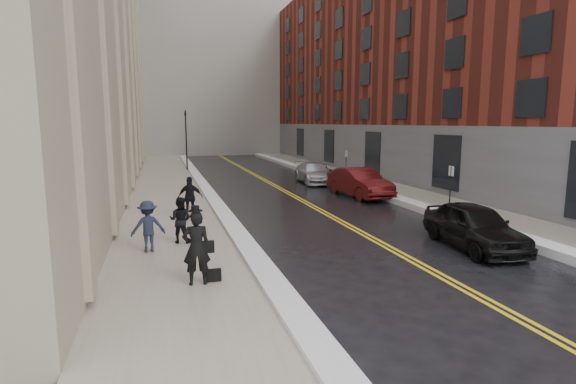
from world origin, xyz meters
TOP-DOWN VIEW (x-y plane):
  - ground at (0.00, 0.00)m, footprint 160.00×160.00m
  - sidewalk_left at (-4.50, 16.00)m, footprint 4.00×64.00m
  - sidewalk_right at (9.00, 16.00)m, footprint 3.00×64.00m
  - lane_stripe_a at (2.38, 16.00)m, footprint 0.12×64.00m
  - lane_stripe_b at (2.62, 16.00)m, footprint 0.12×64.00m
  - snow_ridge_left at (-2.20, 16.00)m, footprint 0.70×60.80m
  - snow_ridge_right at (7.15, 16.00)m, footprint 0.85×60.80m
  - building_right at (17.50, 23.00)m, footprint 14.00×50.00m
  - tower_far_right at (14.00, 66.00)m, footprint 22.00×18.00m
  - traffic_signal at (-2.60, 30.00)m, footprint 0.18×0.15m
  - parking_sign_near at (7.90, 8.00)m, footprint 0.06×0.35m
  - parking_sign_far at (7.90, 20.00)m, footprint 0.06×0.35m
  - car_black at (5.20, 2.91)m, footprint 2.29×4.64m
  - car_maroon at (5.98, 13.60)m, footprint 2.19×5.10m
  - car_silver_near at (5.48, 19.99)m, footprint 2.25×4.94m
  - car_silver_far at (5.96, 19.87)m, footprint 2.19×4.69m
  - pedestrian_main at (-4.03, 1.55)m, footprint 0.70×0.48m
  - pedestrian_a at (-4.24, 5.75)m, footprint 0.92×0.83m
  - pedestrian_b at (-5.26, 4.94)m, footprint 1.12×0.74m
  - pedestrian_c at (-3.64, 9.80)m, footprint 1.09×0.59m

SIDE VIEW (x-z plane):
  - ground at x=0.00m, z-range 0.00..0.00m
  - lane_stripe_a at x=2.38m, z-range 0.00..0.01m
  - lane_stripe_b at x=2.62m, z-range 0.00..0.01m
  - sidewalk_left at x=-4.50m, z-range 0.00..0.15m
  - sidewalk_right at x=9.00m, z-range 0.00..0.15m
  - snow_ridge_left at x=-2.20m, z-range 0.00..0.26m
  - snow_ridge_right at x=7.15m, z-range 0.00..0.30m
  - car_silver_far at x=5.96m, z-range 0.00..1.30m
  - car_silver_near at x=5.48m, z-range 0.00..1.40m
  - car_black at x=5.20m, z-range 0.00..1.52m
  - car_maroon at x=5.98m, z-range 0.00..1.63m
  - pedestrian_a at x=-4.24m, z-range 0.15..1.71m
  - pedestrian_b at x=-5.26m, z-range 0.15..1.77m
  - pedestrian_c at x=-3.64m, z-range 0.15..1.91m
  - pedestrian_main at x=-4.03m, z-range 0.15..2.03m
  - parking_sign_near at x=7.90m, z-range 0.24..2.47m
  - parking_sign_far at x=7.90m, z-range 0.24..2.47m
  - traffic_signal at x=-2.60m, z-range 0.48..5.68m
  - building_right at x=17.50m, z-range 0.00..18.00m
  - tower_far_right at x=14.00m, z-range 0.00..44.00m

